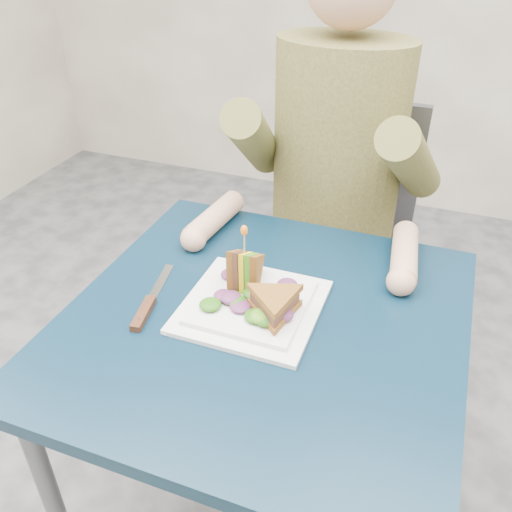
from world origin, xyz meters
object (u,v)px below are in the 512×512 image
at_px(table, 264,347).
at_px(diner, 338,129).
at_px(sandwich_upright, 245,270).
at_px(knife, 147,307).
at_px(sandwich_flat, 275,304).
at_px(plate, 252,305).
at_px(fork, 190,309).
at_px(chair, 336,234).

bearing_deg(table, diner, 90.00).
xyz_separation_m(sandwich_upright, knife, (-0.16, -0.12, -0.05)).
bearing_deg(sandwich_flat, knife, -168.42).
height_order(table, knife, knife).
bearing_deg(knife, sandwich_upright, 37.24).
height_order(plate, fork, plate).
xyz_separation_m(diner, plate, (-0.03, -0.53, -0.18)).
height_order(sandwich_flat, sandwich_upright, sandwich_upright).
xyz_separation_m(plate, sandwich_flat, (0.06, -0.02, 0.04)).
bearing_deg(fork, table, 13.25).
bearing_deg(fork, plate, 23.50).
relative_size(chair, fork, 5.19).
bearing_deg(fork, diner, 76.32).
height_order(sandwich_flat, knife, sandwich_flat).
relative_size(table, diner, 1.01).
height_order(diner, knife, diner).
relative_size(diner, plate, 2.87).
relative_size(sandwich_upright, fork, 0.76).
bearing_deg(table, chair, 90.00).
xyz_separation_m(fork, knife, (-0.08, -0.03, 0.00)).
bearing_deg(chair, table, -90.00).
relative_size(table, knife, 3.40).
height_order(sandwich_upright, knife, sandwich_upright).
distance_m(plate, knife, 0.20).
height_order(table, plate, plate).
bearing_deg(table, fork, -166.75).
relative_size(chair, sandwich_flat, 5.33).
bearing_deg(chair, diner, -90.00).
relative_size(chair, knife, 4.22).
bearing_deg(chair, sandwich_upright, -95.98).
bearing_deg(diner, plate, -93.30).
distance_m(table, sandwich_flat, 0.13).
distance_m(plate, sandwich_upright, 0.07).
height_order(plate, knife, plate).
distance_m(table, diner, 0.61).
bearing_deg(fork, chair, 78.48).
height_order(table, fork, fork).
distance_m(fork, knife, 0.08).
bearing_deg(diner, sandwich_flat, -87.48).
bearing_deg(chair, sandwich_flat, -87.91).
distance_m(chair, plate, 0.67).
relative_size(sandwich_upright, knife, 0.62).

